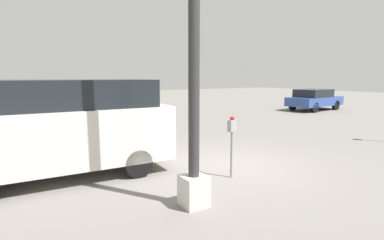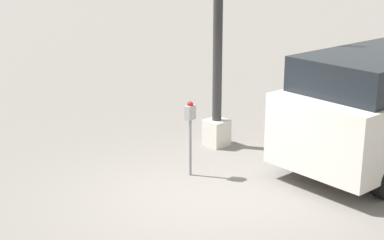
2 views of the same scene
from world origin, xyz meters
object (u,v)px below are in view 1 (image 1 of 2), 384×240
Objects in this scene: lamp_post at (194,78)px; car_distant at (314,99)px; parked_van at (61,126)px; parking_meter_near at (232,133)px.

lamp_post reaches higher than car_distant.
lamp_post is 1.37× the size of car_distant.
car_distant is at bearing -158.99° from parked_van.
parking_meter_near is at bearing 149.30° from parked_van.
parking_meter_near is 2.12m from lamp_post.
lamp_post is (1.52, 0.85, 1.21)m from parking_meter_near.
lamp_post is at bearing -155.48° from car_distant.
parking_meter_near is 15.57m from car_distant.
parked_van is at bearing -166.53° from car_distant.
car_distant is (-16.67, -5.80, -0.42)m from parked_van.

